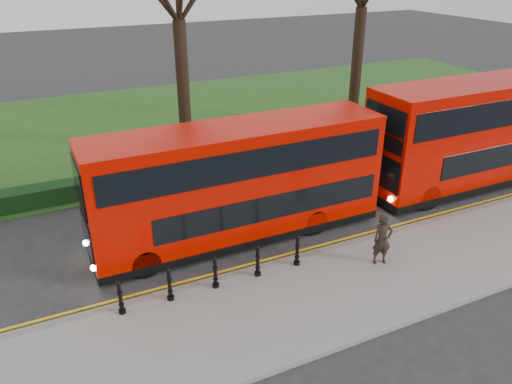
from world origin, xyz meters
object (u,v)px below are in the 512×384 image
bollard_row (215,273)px  pedestrian (382,240)px  bus_rear (488,132)px  bus_lead (239,184)px

bollard_row → pedestrian: size_ratio=3.35×
pedestrian → bollard_row: bearing=-176.0°
bus_rear → pedestrian: size_ratio=6.65×
bus_lead → bus_rear: size_ratio=0.91×
bus_rear → pedestrian: (-8.13, -3.52, -1.25)m
bollard_row → pedestrian: (5.18, -1.04, 0.34)m
bus_rear → pedestrian: bus_rear is taller
pedestrian → bus_lead: bearing=147.0°
bus_rear → pedestrian: 8.95m
bus_rear → bollard_row: bearing=-169.4°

